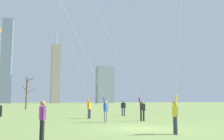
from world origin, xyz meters
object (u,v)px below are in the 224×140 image
object	(u,v)px
bystander_far_off_by_trees	(42,118)
kite_flyer_midfield_left_purple	(93,79)
kite_flyer_foreground_left_green	(177,78)
bare_tree_center	(27,92)
distant_kite_high_overhead_orange	(0,35)
kite_flyer_foreground_right_yellow	(121,65)
kite_flyer_far_back_red	(78,69)
bystander_strolling_midfield	(123,107)

from	to	relation	value
bystander_far_off_by_trees	kite_flyer_midfield_left_purple	bearing A→B (deg)	62.31
kite_flyer_foreground_left_green	bare_tree_center	world-z (taller)	kite_flyer_foreground_left_green
kite_flyer_midfield_left_purple	distant_kite_high_overhead_orange	bearing A→B (deg)	109.48
bare_tree_center	kite_flyer_foreground_right_yellow	bearing A→B (deg)	-74.49
kite_flyer_foreground_right_yellow	bystander_far_off_by_trees	size ratio (longest dim) A/B	10.62
kite_flyer_foreground_left_green	bare_tree_center	bearing A→B (deg)	100.79
kite_flyer_foreground_left_green	distant_kite_high_overhead_orange	xyz separation A→B (m)	(-12.42, 38.33, 10.78)
kite_flyer_foreground_right_yellow	kite_flyer_far_back_red	size ratio (longest dim) A/B	0.89
bystander_far_off_by_trees	bare_tree_center	distance (m)	38.29
distant_kite_high_overhead_orange	bare_tree_center	distance (m)	11.33
kite_flyer_midfield_left_purple	bare_tree_center	world-z (taller)	kite_flyer_midfield_left_purple
distant_kite_high_overhead_orange	bystander_strolling_midfield	bearing A→B (deg)	-55.38
bystander_strolling_midfield	distant_kite_high_overhead_orange	xyz separation A→B (m)	(-15.55, 22.53, 12.42)
kite_flyer_far_back_red	kite_flyer_midfield_left_purple	bearing A→B (deg)	-80.60
bare_tree_center	kite_flyer_far_back_red	bearing A→B (deg)	-79.46
kite_flyer_far_back_red	distant_kite_high_overhead_orange	size ratio (longest dim) A/B	1.29
kite_flyer_far_back_red	bystander_far_off_by_trees	distance (m)	11.21
bystander_far_off_by_trees	bystander_strolling_midfield	distance (m)	16.62
kite_flyer_foreground_left_green	bare_tree_center	xyz separation A→B (m)	(-7.56, 39.67, 0.64)
kite_flyer_midfield_left_purple	distant_kite_high_overhead_orange	distance (m)	33.47
bystander_strolling_midfield	kite_flyer_far_back_red	bearing A→B (deg)	-143.85
kite_flyer_foreground_right_yellow	distant_kite_high_overhead_orange	bearing A→B (deg)	114.68
kite_flyer_far_back_red	distant_kite_high_overhead_orange	world-z (taller)	kite_flyer_far_back_red
kite_flyer_foreground_left_green	bystander_far_off_by_trees	xyz separation A→B (m)	(-5.35, 1.51, -1.63)
distant_kite_high_overhead_orange	kite_flyer_foreground_left_green	bearing A→B (deg)	-72.04
kite_flyer_foreground_left_green	bare_tree_center	distance (m)	40.39
distant_kite_high_overhead_orange	bare_tree_center	world-z (taller)	distant_kite_high_overhead_orange
kite_flyer_foreground_left_green	distant_kite_high_overhead_orange	size ratio (longest dim) A/B	0.77
kite_flyer_foreground_left_green	bare_tree_center	size ratio (longest dim) A/B	1.96
kite_flyer_midfield_left_purple	bystander_strolling_midfield	size ratio (longest dim) A/B	7.11
kite_flyer_midfield_left_purple	kite_flyer_foreground_left_green	xyz separation A→B (m)	(1.80, -8.28, -0.60)
kite_flyer_foreground_right_yellow	kite_flyer_foreground_left_green	distance (m)	9.80
bystander_far_off_by_trees	distant_kite_high_overhead_orange	size ratio (longest dim) A/B	0.11
kite_flyer_midfield_left_purple	distant_kite_high_overhead_orange	world-z (taller)	distant_kite_high_overhead_orange
bystander_strolling_midfield	distant_kite_high_overhead_orange	size ratio (longest dim) A/B	0.11
kite_flyer_foreground_right_yellow	bare_tree_center	distance (m)	31.25
kite_flyer_foreground_left_green	kite_flyer_midfield_left_purple	bearing A→B (deg)	102.23
kite_flyer_foreground_right_yellow	kite_flyer_foreground_left_green	bearing A→B (deg)	-94.69
kite_flyer_foreground_left_green	kite_flyer_far_back_red	distance (m)	12.14
kite_flyer_foreground_left_green	bystander_far_off_by_trees	distance (m)	5.79
distant_kite_high_overhead_orange	bare_tree_center	xyz separation A→B (m)	(4.86, 1.34, -10.14)
kite_flyer_foreground_right_yellow	bystander_strolling_midfield	size ratio (longest dim) A/B	10.62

